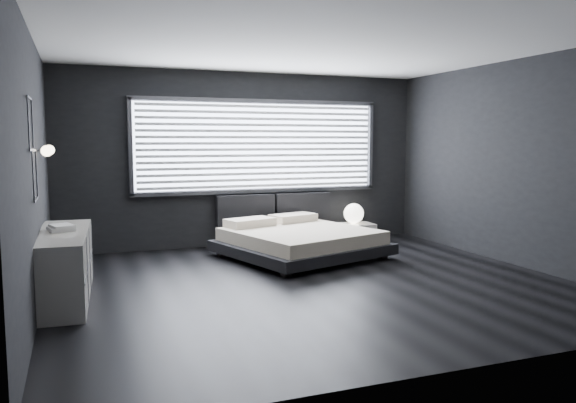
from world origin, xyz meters
name	(u,v)px	position (x,y,z in m)	size (l,w,h in m)	color
room	(313,167)	(0.00, 0.00, 1.40)	(6.04, 6.00, 2.80)	black
window	(260,146)	(0.20, 2.70, 1.61)	(4.14, 0.09, 1.52)	white
headboard	(274,209)	(0.43, 2.64, 0.57)	(1.96, 0.16, 0.52)	black
sconce_near	(46,151)	(-2.88, 0.05, 1.60)	(0.18, 0.11, 0.11)	silver
sconce_far	(49,150)	(-2.88, 0.65, 1.60)	(0.18, 0.11, 0.11)	silver
wall_art_upper	(30,124)	(-2.98, -0.55, 1.85)	(0.01, 0.48, 0.48)	#47474C
wall_art_lower	(35,175)	(-2.98, -0.30, 1.38)	(0.01, 0.48, 0.48)	#47474C
bed	(299,240)	(0.42, 1.49, 0.25)	(2.52, 2.46, 0.53)	black
nightstand	(357,233)	(1.78, 2.28, 0.16)	(0.54, 0.45, 0.31)	silver
orb_lamp	(354,213)	(1.74, 2.33, 0.48)	(0.33, 0.33, 0.33)	white
dresser	(64,266)	(-2.78, 0.29, 0.37)	(0.63, 1.88, 0.74)	silver
book_stack	(61,228)	(-2.78, 0.38, 0.77)	(0.31, 0.37, 0.07)	white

